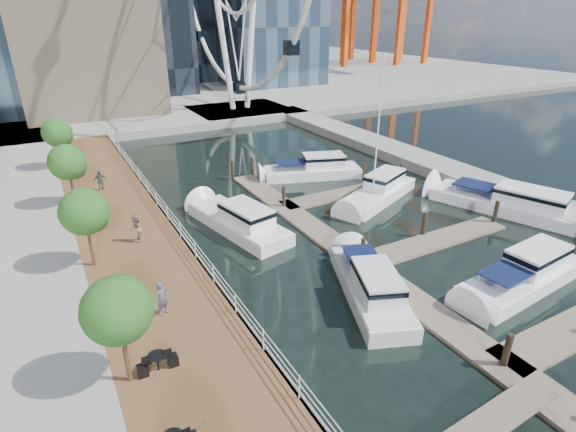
{
  "coord_description": "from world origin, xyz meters",
  "views": [
    {
      "loc": [
        -12.45,
        -10.62,
        14.08
      ],
      "look_at": [
        -0.66,
        10.7,
        3.0
      ],
      "focal_mm": 28.0,
      "sensor_mm": 36.0,
      "label": 1
    }
  ],
  "objects": [
    {
      "name": "boardwalk",
      "position": [
        -9.0,
        15.0,
        0.5
      ],
      "size": [
        6.0,
        60.0,
        1.0
      ],
      "primitive_type": "cube",
      "color": "brown",
      "rests_on": "ground"
    },
    {
      "name": "floating_docks",
      "position": [
        7.97,
        9.98,
        0.49
      ],
      "size": [
        16.0,
        34.0,
        2.6
      ],
      "color": "#6D6051",
      "rests_on": "ground"
    },
    {
      "name": "pedestrian_mid",
      "position": [
        -8.65,
        15.66,
        1.91
      ],
      "size": [
        0.87,
        1.01,
        1.81
      ],
      "primitive_type": "imported",
      "rotation": [
        0.0,
        0.0,
        -1.8
      ],
      "color": "#88675E",
      "rests_on": "boardwalk"
    },
    {
      "name": "moored_yachts",
      "position": [
        9.32,
        12.49,
        0.0
      ],
      "size": [
        25.75,
        38.62,
        11.5
      ],
      "color": "white",
      "rests_on": "ground"
    },
    {
      "name": "railing",
      "position": [
        -6.1,
        15.0,
        1.52
      ],
      "size": [
        0.1,
        60.0,
        1.05
      ],
      "primitive_type": null,
      "color": "white",
      "rests_on": "boardwalk"
    },
    {
      "name": "pedestrian_near",
      "position": [
        -9.13,
        7.56,
        1.88
      ],
      "size": [
        0.76,
        0.65,
        1.75
      ],
      "primitive_type": "imported",
      "rotation": [
        0.0,
        0.0,
        0.44
      ],
      "color": "#46475E",
      "rests_on": "boardwalk"
    },
    {
      "name": "yacht_foreground",
      "position": [
        9.41,
        1.72,
        0.0
      ],
      "size": [
        9.92,
        3.43,
        2.15
      ],
      "primitive_type": null,
      "rotation": [
        0.0,
        0.0,
        1.66
      ],
      "color": "white",
      "rests_on": "ground"
    },
    {
      "name": "breakwater",
      "position": [
        20.0,
        20.0,
        0.5
      ],
      "size": [
        4.0,
        60.0,
        1.0
      ],
      "primitive_type": "cube",
      "color": "gray",
      "rests_on": "ground"
    },
    {
      "name": "street_trees",
      "position": [
        -11.4,
        14.0,
        4.29
      ],
      "size": [
        2.6,
        42.6,
        4.6
      ],
      "color": "#3F2B1C",
      "rests_on": "ground"
    },
    {
      "name": "pier",
      "position": [
        14.0,
        52.0,
        0.5
      ],
      "size": [
        14.0,
        12.0,
        1.0
      ],
      "primitive_type": "cube",
      "color": "gray",
      "rests_on": "ground"
    },
    {
      "name": "pedestrian_far",
      "position": [
        -9.22,
        26.31,
        1.82
      ],
      "size": [
        0.96,
        0.4,
        1.64
      ],
      "primitive_type": "imported",
      "rotation": [
        0.0,
        0.0,
        3.15
      ],
      "color": "#373E45",
      "rests_on": "boardwalk"
    },
    {
      "name": "ground",
      "position": [
        0.0,
        0.0,
        0.0
      ],
      "size": [
        520.0,
        520.0,
        0.0
      ],
      "primitive_type": "plane",
      "color": "black",
      "rests_on": "ground"
    },
    {
      "name": "seawall",
      "position": [
        -6.0,
        15.0,
        0.5
      ],
      "size": [
        0.25,
        60.0,
        1.0
      ],
      "primitive_type": "cube",
      "color": "#595954",
      "rests_on": "ground"
    },
    {
      "name": "land_far",
      "position": [
        0.0,
        102.0,
        0.5
      ],
      "size": [
        200.0,
        114.0,
        1.0
      ],
      "primitive_type": "cube",
      "color": "gray",
      "rests_on": "ground"
    }
  ]
}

